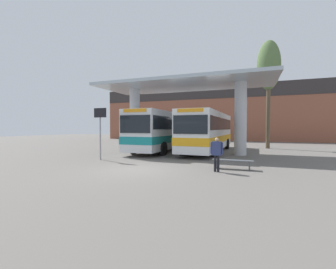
{
  "coord_description": "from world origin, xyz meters",
  "views": [
    {
      "loc": [
        5.24,
        -9.75,
        2.04
      ],
      "look_at": [
        0.0,
        4.35,
        1.6
      ],
      "focal_mm": 24.0,
      "sensor_mm": 36.0,
      "label": 1
    }
  ],
  "objects": [
    {
      "name": "poplar_tree_behind_left",
      "position": [
        6.8,
        14.65,
        8.04
      ],
      "size": [
        2.22,
        2.22,
        10.68
      ],
      "color": "brown",
      "rests_on": "ground_plane"
    },
    {
      "name": "townhouse_backdrop",
      "position": [
        0.0,
        26.7,
        5.15
      ],
      "size": [
        40.0,
        0.58,
        8.84
      ],
      "color": "brown",
      "rests_on": "ground_plane"
    },
    {
      "name": "station_canopy",
      "position": [
        0.0,
        7.91,
        4.7
      ],
      "size": [
        13.95,
        5.83,
        5.7
      ],
      "color": "silver",
      "rests_on": "ground_plane"
    },
    {
      "name": "info_sign_platform",
      "position": [
        -3.84,
        2.22,
        2.34
      ],
      "size": [
        0.9,
        0.09,
        3.31
      ],
      "color": "gray",
      "rests_on": "ground_plane"
    },
    {
      "name": "pedestrian_waiting",
      "position": [
        3.75,
        0.76,
        0.97
      ],
      "size": [
        0.59,
        0.25,
        1.59
      ],
      "rotation": [
        0.0,
        0.0,
        -0.04
      ],
      "color": "black",
      "rests_on": "ground_plane"
    },
    {
      "name": "transit_bus_left_bay",
      "position": [
        -2.06,
        8.88,
        1.87
      ],
      "size": [
        2.87,
        10.56,
        3.36
      ],
      "rotation": [
        0.0,
        0.0,
        3.13
      ],
      "color": "silver",
      "rests_on": "ground_plane"
    },
    {
      "name": "transit_bus_center_bay",
      "position": [
        1.77,
        9.56,
        1.83
      ],
      "size": [
        2.92,
        11.27,
        3.3
      ],
      "rotation": [
        0.0,
        0.0,
        3.11
      ],
      "color": "white",
      "rests_on": "ground_plane"
    },
    {
      "name": "waiting_bench_near_pillar",
      "position": [
        4.39,
        1.72,
        0.35
      ],
      "size": [
        1.96,
        0.44,
        0.46
      ],
      "color": "#4C5156",
      "rests_on": "ground_plane"
    },
    {
      "name": "parked_car_street",
      "position": [
        -4.22,
        22.91,
        1.09
      ],
      "size": [
        4.55,
        2.05,
        2.23
      ],
      "rotation": [
        0.0,
        0.0,
        -0.04
      ],
      "color": "#B2B7BC",
      "rests_on": "ground_plane"
    },
    {
      "name": "ground_plane",
      "position": [
        0.0,
        0.0,
        0.0
      ],
      "size": [
        100.0,
        100.0,
        0.0
      ],
      "primitive_type": "plane",
      "color": "#605B56"
    }
  ]
}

